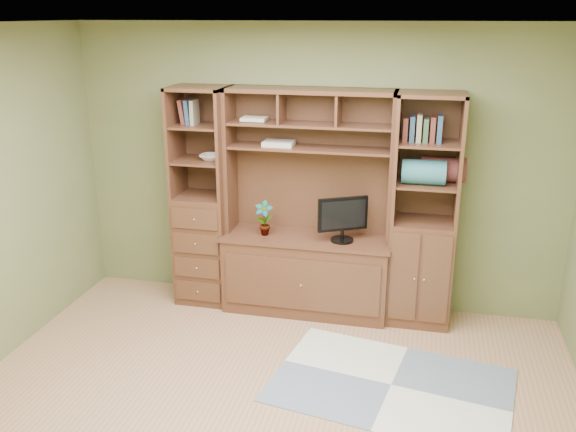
% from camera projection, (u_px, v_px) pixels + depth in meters
% --- Properties ---
extents(room, '(4.60, 4.10, 2.64)m').
position_uv_depth(room, '(257.00, 246.00, 3.74)').
color(room, '#AC7D5A').
rests_on(room, ground).
extents(center_hutch, '(1.54, 0.53, 2.05)m').
position_uv_depth(center_hutch, '(307.00, 206.00, 5.44)').
color(center_hutch, '#4F2C1B').
rests_on(center_hutch, ground).
extents(left_tower, '(0.50, 0.45, 2.05)m').
position_uv_depth(left_tower, '(203.00, 198.00, 5.68)').
color(left_tower, '#4F2C1B').
rests_on(left_tower, ground).
extents(right_tower, '(0.55, 0.45, 2.05)m').
position_uv_depth(right_tower, '(424.00, 212.00, 5.26)').
color(right_tower, '#4F2C1B').
rests_on(right_tower, ground).
extents(rug, '(1.91, 1.44, 0.01)m').
position_uv_depth(rug, '(391.00, 385.00, 4.57)').
color(rug, '#A3A8A9').
rests_on(rug, ground).
extents(monitor, '(0.50, 0.39, 0.56)m').
position_uv_depth(monitor, '(343.00, 211.00, 5.34)').
color(monitor, black).
rests_on(monitor, center_hutch).
extents(orchid, '(0.17, 0.11, 0.32)m').
position_uv_depth(orchid, '(264.00, 218.00, 5.53)').
color(orchid, '#984333').
rests_on(orchid, center_hutch).
extents(magazines, '(0.27, 0.20, 0.04)m').
position_uv_depth(magazines, '(279.00, 143.00, 5.41)').
color(magazines, beige).
rests_on(magazines, center_hutch).
extents(bowl, '(0.21, 0.21, 0.05)m').
position_uv_depth(bowl, '(211.00, 157.00, 5.54)').
color(bowl, white).
rests_on(bowl, left_tower).
extents(blanket_teal, '(0.36, 0.21, 0.21)m').
position_uv_depth(blanket_teal, '(424.00, 172.00, 5.10)').
color(blanket_teal, '#2D6E77').
rests_on(blanket_teal, right_tower).
extents(blanket_red, '(0.38, 0.21, 0.21)m').
position_uv_depth(blanket_red, '(443.00, 169.00, 5.19)').
color(blanket_red, brown).
rests_on(blanket_red, right_tower).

